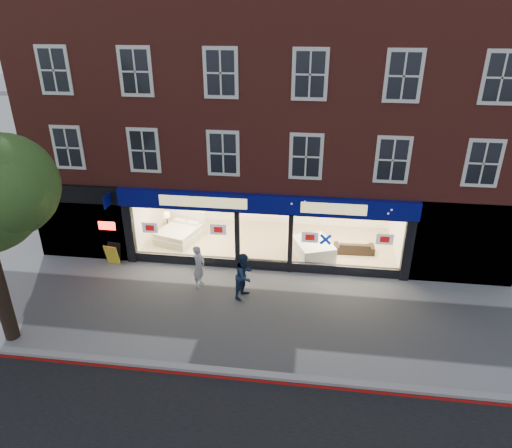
% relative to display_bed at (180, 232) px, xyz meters
% --- Properties ---
extents(ground, '(120.00, 120.00, 0.00)m').
position_rel_display_bed_xyz_m(ground, '(4.02, -5.07, -0.42)').
color(ground, gray).
rests_on(ground, ground).
extents(kerb_line, '(60.00, 0.10, 0.01)m').
position_rel_display_bed_xyz_m(kerb_line, '(4.02, -8.17, -0.41)').
color(kerb_line, '#8C0A07').
rests_on(kerb_line, ground).
extents(kerb_stone, '(60.00, 0.25, 0.12)m').
position_rel_display_bed_xyz_m(kerb_stone, '(4.02, -7.97, -0.36)').
color(kerb_stone, gray).
rests_on(kerb_stone, ground).
extents(showroom_floor, '(11.00, 4.50, 0.10)m').
position_rel_display_bed_xyz_m(showroom_floor, '(4.02, 0.18, -0.37)').
color(showroom_floor, tan).
rests_on(showroom_floor, ground).
extents(building, '(19.00, 8.26, 10.30)m').
position_rel_display_bed_xyz_m(building, '(4.00, 1.86, 6.26)').
color(building, maroon).
rests_on(building, ground).
extents(display_bed, '(2.11, 2.35, 1.12)m').
position_rel_display_bed_xyz_m(display_bed, '(0.00, 0.00, 0.00)').
color(display_bed, beige).
rests_on(display_bed, showroom_floor).
extents(bedside_table, '(0.58, 0.58, 0.55)m').
position_rel_display_bed_xyz_m(bedside_table, '(-0.68, 0.33, -0.04)').
color(bedside_table, brown).
rests_on(bedside_table, showroom_floor).
extents(mattress_stack, '(1.93, 2.13, 0.69)m').
position_rel_display_bed_xyz_m(mattress_stack, '(5.98, -0.86, 0.03)').
color(mattress_stack, white).
rests_on(mattress_stack, showroom_floor).
extents(sofa, '(1.70, 0.71, 0.49)m').
position_rel_display_bed_xyz_m(sofa, '(7.72, -0.24, -0.07)').
color(sofa, black).
rests_on(sofa, showroom_floor).
extents(a_board, '(0.63, 0.46, 0.90)m').
position_rel_display_bed_xyz_m(a_board, '(-2.17, -2.37, 0.03)').
color(a_board, yellow).
rests_on(a_board, ground).
extents(pedestrian_grey, '(0.49, 0.67, 1.67)m').
position_rel_display_bed_xyz_m(pedestrian_grey, '(1.76, -3.52, 0.42)').
color(pedestrian_grey, '#A6A7AE').
rests_on(pedestrian_grey, ground).
extents(pedestrian_blue, '(0.96, 1.05, 1.75)m').
position_rel_display_bed_xyz_m(pedestrian_blue, '(3.56, -4.02, 0.46)').
color(pedestrian_blue, '#172741').
rests_on(pedestrian_blue, ground).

